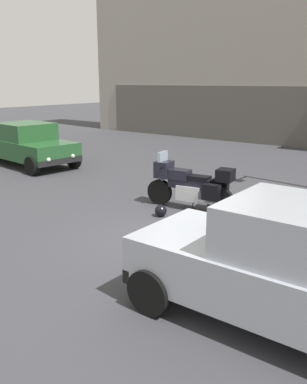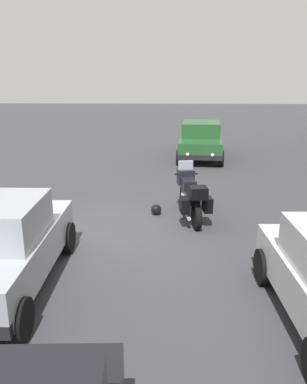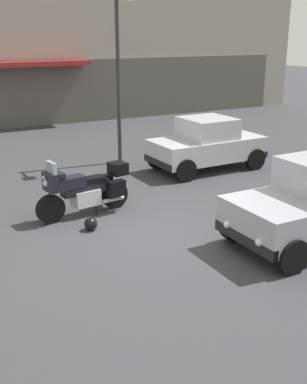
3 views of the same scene
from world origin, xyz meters
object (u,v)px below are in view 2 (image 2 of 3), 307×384
motorcycle (191,195)px  car_sedan_far (201,140)px  helmet (156,210)px  car_hatchback_near (0,245)px

motorcycle → car_sedan_far: bearing=-14.7°
motorcycle → helmet: 1.04m
car_sedan_far → car_hatchback_near: bearing=-15.7°
motorcycle → car_hatchback_near: size_ratio=0.58×
car_sedan_far → motorcycle: bearing=-1.3°
car_hatchback_near → car_sedan_far: car_hatchback_near is taller
helmet → car_hatchback_near: size_ratio=0.07×
helmet → car_hatchback_near: 4.68m
helmet → car_sedan_far: 7.85m
helmet → car_sedan_far: bearing=166.5°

